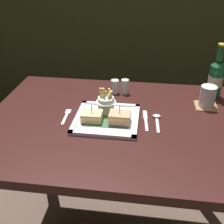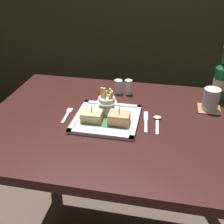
{
  "view_description": "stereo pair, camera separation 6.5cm",
  "coord_description": "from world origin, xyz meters",
  "px_view_note": "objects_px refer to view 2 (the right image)",
  "views": [
    {
      "loc": [
        0.12,
        -1.03,
        1.4
      ],
      "look_at": [
        -0.02,
        -0.0,
        0.82
      ],
      "focal_mm": 45.59,
      "sensor_mm": 36.0,
      "label": 1
    },
    {
      "loc": [
        0.18,
        -1.02,
        1.4
      ],
      "look_at": [
        -0.02,
        -0.0,
        0.82
      ],
      "focal_mm": 45.59,
      "sensor_mm": 36.0,
      "label": 2
    }
  ],
  "objects_px": {
    "fries_cup": "(107,102)",
    "spoon": "(157,120)",
    "dining_table": "(117,145)",
    "fork": "(67,114)",
    "square_plate": "(107,119)",
    "sandwich_half_right": "(119,118)",
    "salt_shaker": "(118,87)",
    "pepper_shaker": "(128,88)",
    "sandwich_half_left": "(92,116)",
    "beer_bottle": "(221,80)",
    "water_glass": "(211,100)",
    "knife": "(146,120)"
  },
  "relations": [
    {
      "from": "dining_table",
      "to": "fries_cup",
      "type": "xyz_separation_m",
      "value": [
        -0.06,
        0.05,
        0.19
      ]
    },
    {
      "from": "square_plate",
      "to": "spoon",
      "type": "distance_m",
      "value": 0.21
    },
    {
      "from": "water_glass",
      "to": "spoon",
      "type": "bearing_deg",
      "value": -146.27
    },
    {
      "from": "knife",
      "to": "fork",
      "type": "bearing_deg",
      "value": -177.4
    },
    {
      "from": "knife",
      "to": "salt_shaker",
      "type": "relative_size",
      "value": 2.46
    },
    {
      "from": "square_plate",
      "to": "salt_shaker",
      "type": "xyz_separation_m",
      "value": [
        -0.0,
        0.28,
        0.02
      ]
    },
    {
      "from": "sandwich_half_left",
      "to": "spoon",
      "type": "height_order",
      "value": "sandwich_half_left"
    },
    {
      "from": "water_glass",
      "to": "salt_shaker",
      "type": "height_order",
      "value": "water_glass"
    },
    {
      "from": "sandwich_half_right",
      "to": "salt_shaker",
      "type": "height_order",
      "value": "sandwich_half_right"
    },
    {
      "from": "sandwich_half_right",
      "to": "sandwich_half_left",
      "type": "bearing_deg",
      "value": 180.0
    },
    {
      "from": "beer_bottle",
      "to": "square_plate",
      "type": "bearing_deg",
      "value": -148.07
    },
    {
      "from": "water_glass",
      "to": "dining_table",
      "type": "bearing_deg",
      "value": -155.66
    },
    {
      "from": "fries_cup",
      "to": "fork",
      "type": "bearing_deg",
      "value": -166.02
    },
    {
      "from": "fries_cup",
      "to": "sandwich_half_right",
      "type": "bearing_deg",
      "value": -49.34
    },
    {
      "from": "dining_table",
      "to": "square_plate",
      "type": "height_order",
      "value": "square_plate"
    },
    {
      "from": "fries_cup",
      "to": "spoon",
      "type": "distance_m",
      "value": 0.23
    },
    {
      "from": "knife",
      "to": "salt_shaker",
      "type": "height_order",
      "value": "salt_shaker"
    },
    {
      "from": "pepper_shaker",
      "to": "square_plate",
      "type": "bearing_deg",
      "value": -100.28
    },
    {
      "from": "dining_table",
      "to": "spoon",
      "type": "bearing_deg",
      "value": 9.24
    },
    {
      "from": "sandwich_half_right",
      "to": "pepper_shaker",
      "type": "distance_m",
      "value": 0.3
    },
    {
      "from": "dining_table",
      "to": "spoon",
      "type": "relative_size",
      "value": 8.14
    },
    {
      "from": "beer_bottle",
      "to": "spoon",
      "type": "height_order",
      "value": "beer_bottle"
    },
    {
      "from": "water_glass",
      "to": "beer_bottle",
      "type": "bearing_deg",
      "value": 67.18
    },
    {
      "from": "sandwich_half_left",
      "to": "water_glass",
      "type": "relative_size",
      "value": 0.88
    },
    {
      "from": "sandwich_half_left",
      "to": "fork",
      "type": "xyz_separation_m",
      "value": [
        -0.12,
        0.04,
        -0.03
      ]
    },
    {
      "from": "sandwich_half_left",
      "to": "salt_shaker",
      "type": "xyz_separation_m",
      "value": [
        0.06,
        0.3,
        0.0
      ]
    },
    {
      "from": "sandwich_half_left",
      "to": "water_glass",
      "type": "bearing_deg",
      "value": 23.28
    },
    {
      "from": "fries_cup",
      "to": "fork",
      "type": "relative_size",
      "value": 0.88
    },
    {
      "from": "fries_cup",
      "to": "fork",
      "type": "height_order",
      "value": "fries_cup"
    },
    {
      "from": "fries_cup",
      "to": "square_plate",
      "type": "bearing_deg",
      "value": -77.95
    },
    {
      "from": "fries_cup",
      "to": "beer_bottle",
      "type": "bearing_deg",
      "value": 26.5
    },
    {
      "from": "sandwich_half_left",
      "to": "pepper_shaker",
      "type": "distance_m",
      "value": 0.32
    },
    {
      "from": "water_glass",
      "to": "fork",
      "type": "bearing_deg",
      "value": -164.27
    },
    {
      "from": "sandwich_half_right",
      "to": "fork",
      "type": "height_order",
      "value": "sandwich_half_right"
    },
    {
      "from": "dining_table",
      "to": "fork",
      "type": "bearing_deg",
      "value": 179.07
    },
    {
      "from": "water_glass",
      "to": "salt_shaker",
      "type": "relative_size",
      "value": 1.43
    },
    {
      "from": "sandwich_half_left",
      "to": "spoon",
      "type": "bearing_deg",
      "value": 13.05
    },
    {
      "from": "dining_table",
      "to": "fries_cup",
      "type": "bearing_deg",
      "value": 140.56
    },
    {
      "from": "fork",
      "to": "salt_shaker",
      "type": "xyz_separation_m",
      "value": [
        0.18,
        0.26,
        0.03
      ]
    },
    {
      "from": "sandwich_half_left",
      "to": "pepper_shaker",
      "type": "height_order",
      "value": "sandwich_half_left"
    },
    {
      "from": "salt_shaker",
      "to": "pepper_shaker",
      "type": "bearing_deg",
      "value": 0.0
    },
    {
      "from": "knife",
      "to": "beer_bottle",
      "type": "bearing_deg",
      "value": 40.46
    },
    {
      "from": "knife",
      "to": "pepper_shaker",
      "type": "height_order",
      "value": "pepper_shaker"
    },
    {
      "from": "square_plate",
      "to": "fork",
      "type": "relative_size",
      "value": 2.06
    },
    {
      "from": "dining_table",
      "to": "beer_bottle",
      "type": "bearing_deg",
      "value": 33.62
    },
    {
      "from": "water_glass",
      "to": "knife",
      "type": "height_order",
      "value": "water_glass"
    },
    {
      "from": "sandwich_half_left",
      "to": "pepper_shaker",
      "type": "relative_size",
      "value": 1.17
    },
    {
      "from": "square_plate",
      "to": "pepper_shaker",
      "type": "height_order",
      "value": "pepper_shaker"
    },
    {
      "from": "fries_cup",
      "to": "water_glass",
      "type": "relative_size",
      "value": 1.18
    },
    {
      "from": "square_plate",
      "to": "fries_cup",
      "type": "xyz_separation_m",
      "value": [
        -0.01,
        0.05,
        0.05
      ]
    }
  ]
}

